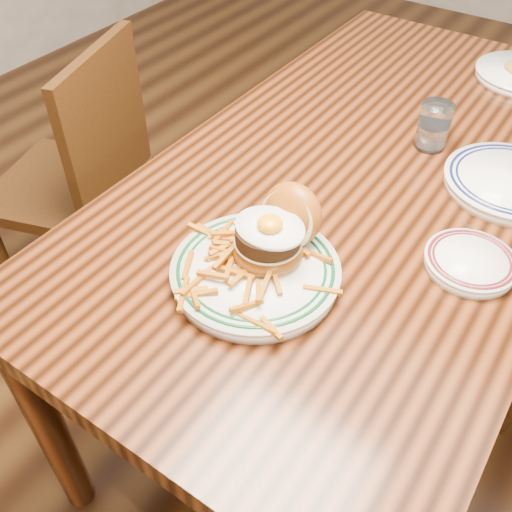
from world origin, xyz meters
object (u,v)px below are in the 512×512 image
Objects in this scene: table at (370,197)px; side_plate at (471,262)px; main_plate at (262,257)px; chair_left at (82,178)px.

side_plate is at bearing -35.14° from table.
table is 0.44m from main_plate.
side_plate is at bearing -20.39° from chair_left.
chair_left is at bearing -173.63° from side_plate.
main_plate reaches higher than side_plate.
main_plate is 1.85× the size of side_plate.
table is 1.84× the size of chair_left.
chair_left is 1.16m from side_plate.
main_plate is at bearing -135.06° from side_plate.
table is at bearing 89.69° from main_plate.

